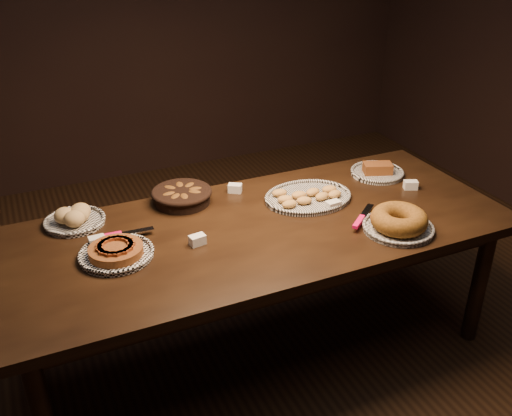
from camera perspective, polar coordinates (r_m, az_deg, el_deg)
name	(u,v)px	position (r m, az deg, el deg)	size (l,w,h in m)	color
ground	(260,348)	(3.12, 0.36, -13.84)	(5.00, 5.00, 0.00)	black
buffet_table	(260,239)	(2.72, 0.40, -3.14)	(2.40, 1.00, 0.75)	black
apple_tart_plate	(116,252)	(2.51, -13.81, -4.28)	(0.36, 0.32, 0.06)	white
madeleine_platter	(308,197)	(2.92, 5.18, 1.13)	(0.45, 0.37, 0.05)	black
bundt_cake_plate	(398,222)	(2.71, 14.06, -1.36)	(0.37, 0.41, 0.10)	black
croissant_basket	(182,195)	(2.90, -7.41, 1.33)	(0.31, 0.31, 0.08)	black
bread_roll_plate	(75,218)	(2.81, -17.68, -0.92)	(0.29, 0.29, 0.09)	white
loaf_plate	(377,171)	(3.26, 12.03, 3.61)	(0.30, 0.30, 0.07)	black
tent_cards	(261,210)	(2.77, 0.54, -0.20)	(1.70, 0.48, 0.04)	white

